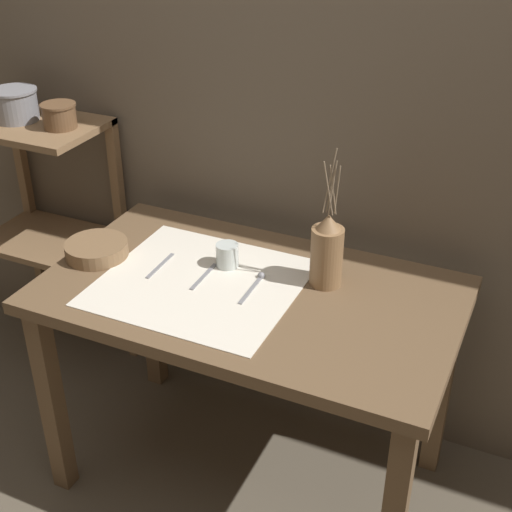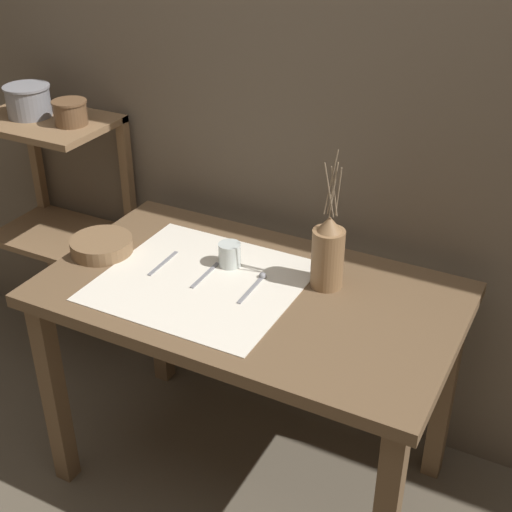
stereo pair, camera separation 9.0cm
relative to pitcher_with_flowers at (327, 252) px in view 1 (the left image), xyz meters
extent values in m
plane|color=brown|center=(-0.19, -0.13, -0.87)|extent=(12.00, 12.00, 0.00)
cube|color=brown|center=(-0.19, 0.35, 0.33)|extent=(7.00, 0.06, 2.40)
cube|color=brown|center=(-0.19, -0.13, -0.13)|extent=(1.24, 0.72, 0.04)
cube|color=brown|center=(-0.76, -0.43, -0.51)|extent=(0.06, 0.06, 0.73)
cube|color=brown|center=(-0.76, 0.18, -0.51)|extent=(0.06, 0.06, 0.73)
cube|color=brown|center=(0.37, 0.18, -0.51)|extent=(0.06, 0.06, 0.73)
cube|color=brown|center=(-1.16, 0.12, 0.18)|extent=(0.49, 0.34, 0.02)
cube|color=brown|center=(-1.16, 0.12, -0.29)|extent=(0.49, 0.34, 0.02)
cube|color=brown|center=(-1.39, 0.28, -0.34)|extent=(0.04, 0.04, 1.06)
cube|color=brown|center=(-0.93, 0.28, -0.34)|extent=(0.04, 0.04, 1.06)
cube|color=silver|center=(-0.34, -0.16, -0.11)|extent=(0.59, 0.54, 0.00)
cylinder|color=olive|center=(0.00, 0.00, -0.02)|extent=(0.10, 0.10, 0.18)
cone|color=olive|center=(0.00, 0.00, 0.10)|extent=(0.07, 0.07, 0.05)
cylinder|color=#847056|center=(0.00, 0.02, 0.20)|extent=(0.02, 0.01, 0.15)
cylinder|color=#847056|center=(0.02, 0.01, 0.20)|extent=(0.02, 0.01, 0.15)
cylinder|color=#847056|center=(-0.01, 0.01, 0.22)|extent=(0.03, 0.02, 0.20)
cylinder|color=#847056|center=(0.00, 0.00, 0.20)|extent=(0.01, 0.02, 0.16)
cylinder|color=#847056|center=(0.00, -0.01, 0.21)|extent=(0.03, 0.02, 0.17)
cylinder|color=#847056|center=(0.00, 0.01, 0.20)|extent=(0.03, 0.00, 0.15)
cylinder|color=brown|center=(-0.72, -0.15, -0.08)|extent=(0.20, 0.20, 0.05)
cylinder|color=silver|center=(-0.31, -0.04, -0.07)|extent=(0.07, 0.07, 0.08)
cube|color=gray|center=(-0.50, -0.13, -0.10)|extent=(0.02, 0.16, 0.00)
cube|color=gray|center=(-0.35, -0.12, -0.10)|extent=(0.02, 0.16, 0.00)
cube|color=gray|center=(-0.18, -0.13, -0.10)|extent=(0.02, 0.16, 0.00)
sphere|color=gray|center=(-0.19, -0.05, -0.10)|extent=(0.02, 0.02, 0.02)
cylinder|color=gray|center=(-1.22, 0.12, 0.24)|extent=(0.16, 0.16, 0.11)
cylinder|color=gray|center=(-1.22, 0.12, 0.29)|extent=(0.17, 0.17, 0.01)
cylinder|color=brown|center=(-1.03, 0.12, 0.23)|extent=(0.12, 0.12, 0.09)
cylinder|color=brown|center=(-1.03, 0.12, 0.27)|extent=(0.12, 0.12, 0.01)
camera|label=1|loc=(0.57, -1.74, 1.04)|focal=50.00mm
camera|label=2|loc=(0.65, -1.70, 1.04)|focal=50.00mm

